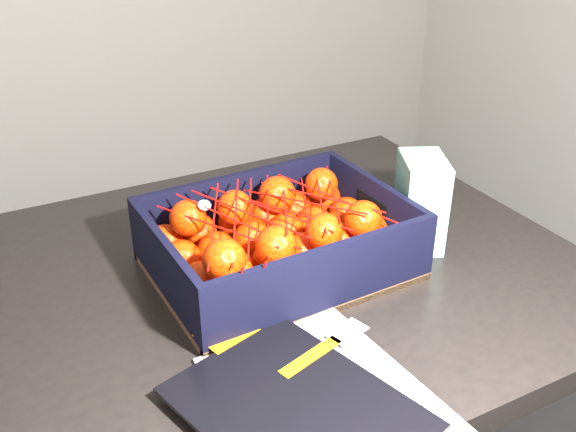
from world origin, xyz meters
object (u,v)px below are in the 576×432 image
produce_crate (279,250)px  magazine_stack (313,404)px  table (213,335)px  retail_carton (421,202)px

produce_crate → magazine_stack: bearing=-111.4°
table → retail_carton: 0.41m
table → produce_crate: size_ratio=3.20×
magazine_stack → table: bearing=90.7°
magazine_stack → produce_crate: produce_crate is taller
table → magazine_stack: magazine_stack is taller
magazine_stack → produce_crate: (0.11, 0.29, 0.03)m
produce_crate → retail_carton: size_ratio=2.48×
table → magazine_stack: size_ratio=3.42×
magazine_stack → retail_carton: bearing=34.1°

